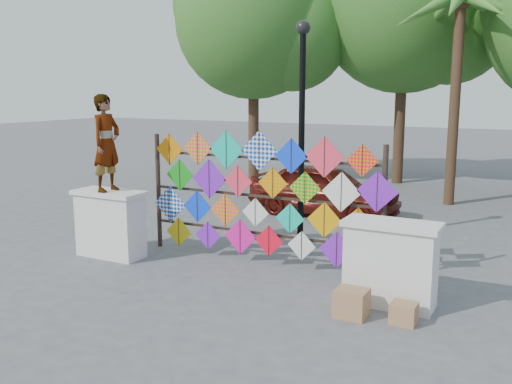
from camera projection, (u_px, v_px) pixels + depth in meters
ground at (238, 274)px, 9.94m from camera, size 80.00×80.00×0.00m
parapet_left at (110, 223)px, 10.89m from camera, size 1.40×0.65×1.28m
parapet_right at (390, 263)px, 8.41m from camera, size 1.40×0.65×1.28m
kite_rack at (261, 197)px, 10.33m from camera, size 4.90×0.24×2.46m
tree_west at (256, 21)px, 18.84m from camera, size 5.85×5.20×8.01m
tree_mid at (408, 7)px, 18.44m from camera, size 6.30×5.60×8.61m
palm_tree at (460, 20)px, 14.99m from camera, size 3.62×3.62×5.83m
vendor_woman at (106, 143)px, 10.61m from camera, size 0.45×0.67×1.81m
sedan at (324, 190)px, 14.45m from camera, size 3.96×1.83×1.32m
lamppost at (302, 114)px, 11.06m from camera, size 0.28×0.28×4.46m
cardboard_box_near at (351, 303)px, 8.07m from camera, size 0.45×0.40×0.40m
cardboard_box_far at (404, 313)px, 7.83m from camera, size 0.35×0.32×0.29m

